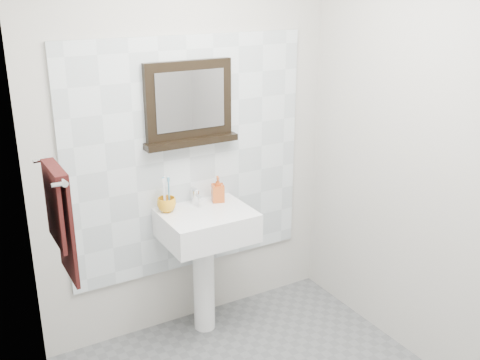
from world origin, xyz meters
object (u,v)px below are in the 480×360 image
Objects in this scene: toothbrush_cup at (167,205)px; soap_dispenser at (218,189)px; pedestal_sink at (206,238)px; hand_towel at (60,214)px; framed_mirror at (189,105)px.

toothbrush_cup is 0.35m from soap_dispenser.
hand_towel is at bearing -156.37° from pedestal_sink.
pedestal_sink is at bearing -126.36° from soap_dispenser.
framed_mirror is (-0.15, 0.08, 0.54)m from soap_dispenser.
hand_towel is (-0.73, -0.52, 0.28)m from toothbrush_cup.
pedestal_sink reaches higher than toothbrush_cup.
soap_dispenser is at bearing -29.31° from framed_mirror.
framed_mirror is (-0.00, 0.19, 0.81)m from pedestal_sink.
framed_mirror reaches higher than soap_dispenser.
soap_dispenser reaches higher than pedestal_sink.
pedestal_sink is 0.33m from toothbrush_cup.
soap_dispenser is at bearing -1.03° from toothbrush_cup.
framed_mirror is at bearing 91.35° from pedestal_sink.
soap_dispenser is (0.14, 0.10, 0.27)m from pedestal_sink.
hand_towel is at bearing -144.54° from toothbrush_cup.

